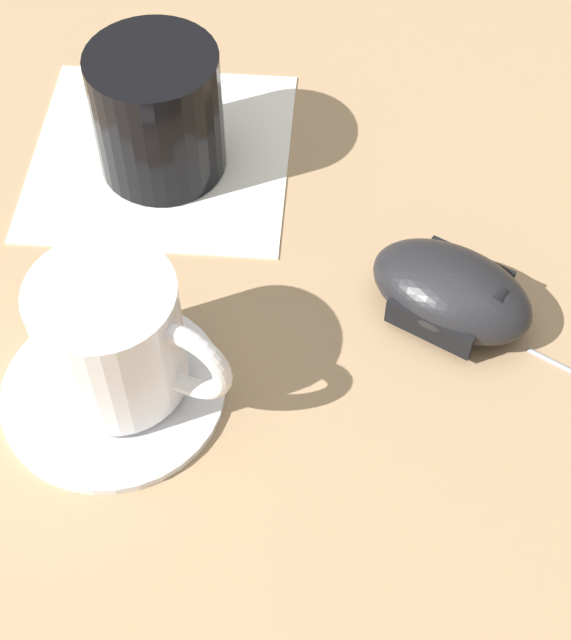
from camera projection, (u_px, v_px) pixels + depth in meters
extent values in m
plane|color=#9E7F5B|center=(161.00, 242.00, 0.60)|extent=(3.00, 3.00, 0.00)
cylinder|color=white|center=(113.00, 389.00, 0.53)|extent=(0.12, 0.12, 0.01)
cylinder|color=white|center=(110.00, 336.00, 0.50)|extent=(0.08, 0.08, 0.07)
torus|color=white|center=(183.00, 361.00, 0.49)|extent=(0.05, 0.04, 0.05)
ellipsoid|color=black|center=(451.00, 291.00, 0.55)|extent=(0.11, 0.11, 0.04)
cylinder|color=black|center=(497.00, 299.00, 0.54)|extent=(0.01, 0.01, 0.01)
cube|color=black|center=(471.00, 265.00, 0.57)|extent=(0.04, 0.04, 0.02)
cube|color=black|center=(428.00, 329.00, 0.54)|extent=(0.04, 0.04, 0.02)
cylinder|color=gray|center=(566.00, 367.00, 0.54)|extent=(0.03, 0.04, 0.00)
sphere|color=gray|center=(530.00, 349.00, 0.55)|extent=(0.00, 0.00, 0.00)
cube|color=silver|center=(161.00, 154.00, 0.64)|extent=(0.22, 0.22, 0.00)
cylinder|color=black|center=(158.00, 112.00, 0.61)|extent=(0.08, 0.08, 0.08)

